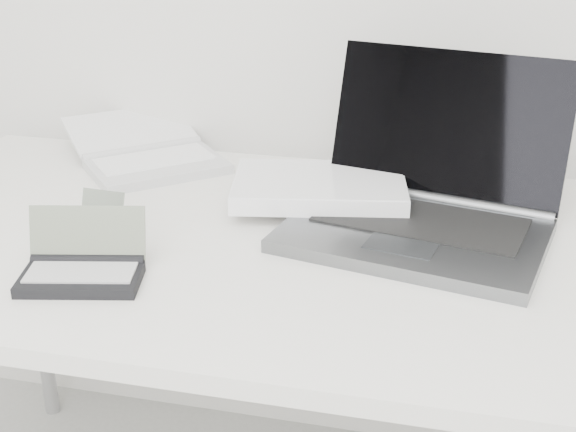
% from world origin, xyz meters
% --- Properties ---
extents(desk, '(1.60, 0.80, 0.73)m').
position_xyz_m(desk, '(0.00, 1.55, 0.68)').
color(desk, white).
rests_on(desk, ground).
extents(laptop_large, '(0.60, 0.45, 0.27)m').
position_xyz_m(laptop_large, '(0.11, 1.66, 0.77)').
color(laptop_large, slate).
rests_on(laptop_large, desk).
extents(netbook_open_white, '(0.42, 0.43, 0.06)m').
position_xyz_m(netbook_open_white, '(-0.41, 1.84, 0.75)').
color(netbook_open_white, silver).
rests_on(netbook_open_white, desk).
extents(pda_silver, '(0.08, 0.09, 0.06)m').
position_xyz_m(pda_silver, '(-0.36, 1.50, 0.74)').
color(pda_silver, '#BCBCC1').
rests_on(pda_silver, desk).
extents(palmtop_charcoal, '(0.20, 0.16, 0.10)m').
position_xyz_m(palmtop_charcoal, '(-0.30, 1.34, 0.75)').
color(palmtop_charcoal, black).
rests_on(palmtop_charcoal, desk).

